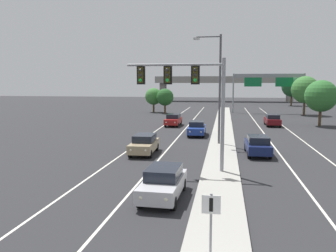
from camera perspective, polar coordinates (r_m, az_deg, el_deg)
name	(u,v)px	position (r m, az deg, el deg)	size (l,w,h in m)	color
median_island	(221,162)	(25.60, 8.73, -5.89)	(2.40, 110.00, 0.15)	#9E9B93
lane_stripe_oncoming_center	(172,144)	(32.84, 0.64, -3.03)	(0.14, 100.00, 0.01)	silver
lane_stripe_receding_center	(275,147)	(32.79, 17.14, -3.37)	(0.14, 100.00, 0.01)	silver
edge_stripe_left	(138,143)	(33.49, -4.95, -2.86)	(0.14, 100.00, 0.01)	silver
edge_stripe_right	(313,148)	(33.40, 22.76, -3.42)	(0.14, 100.00, 0.01)	silver
overhead_signal_mast	(189,89)	(22.21, 3.54, 6.14)	(6.31, 0.44, 7.20)	gray
median_sign_post	(211,217)	(11.45, 7.08, -14.64)	(0.60, 0.10, 2.20)	gray
street_lamp_median	(217,83)	(32.37, 8.14, 7.05)	(2.58, 0.28, 10.00)	#4C4C51
car_oncoming_silver	(163,182)	(17.71, -0.78, -9.25)	(1.93, 4.51, 1.58)	#B7B7BC
car_oncoming_tan	(144,144)	(28.48, -3.95, -2.96)	(1.90, 4.50, 1.58)	tan
car_oncoming_blue	(197,128)	(38.35, 4.76, -0.34)	(1.88, 4.49, 1.58)	navy
car_oncoming_red	(173,120)	(46.71, 0.89, 1.03)	(1.89, 4.50, 1.58)	maroon
car_receding_navy	(258,145)	(28.88, 14.54, -3.04)	(1.90, 4.50, 1.58)	#141E4C
car_receding_darkred	(272,120)	(48.67, 16.80, 0.97)	(1.83, 4.47, 1.58)	#5B0F14
highway_sign_gantry	(268,81)	(68.54, 16.20, 7.19)	(13.28, 0.42, 7.50)	gray
overpass_bridge	(225,83)	(107.92, 9.33, 7.07)	(42.40, 6.40, 7.65)	gray
tree_far_right_a	(321,96)	(50.62, 23.88, 4.53)	(4.25, 4.25, 6.16)	#4C3823
tree_far_right_c	(305,90)	(66.37, 21.63, 5.57)	(4.80, 4.80, 6.95)	#4C3823
tree_far_left_c	(154,96)	(68.06, -2.39, 4.88)	(3.28, 3.28, 4.75)	#4C3823
tree_far_right_b	(292,87)	(92.27, 19.72, 6.11)	(5.05, 5.05, 7.30)	#4C3823
tree_far_left_b	(165,97)	(65.62, -0.50, 4.76)	(3.23, 3.23, 4.68)	#4C3823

